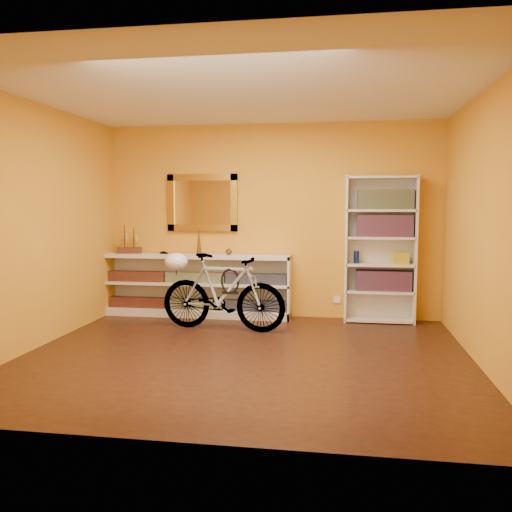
% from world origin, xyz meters
% --- Properties ---
extents(floor, '(4.50, 4.00, 0.01)m').
position_xyz_m(floor, '(0.00, 0.00, -0.01)').
color(floor, black).
rests_on(floor, ground).
extents(ceiling, '(4.50, 4.00, 0.01)m').
position_xyz_m(ceiling, '(0.00, 0.00, 2.60)').
color(ceiling, silver).
rests_on(ceiling, ground).
extents(back_wall, '(4.50, 0.01, 2.60)m').
position_xyz_m(back_wall, '(0.00, 2.00, 1.30)').
color(back_wall, orange).
rests_on(back_wall, ground).
extents(left_wall, '(0.01, 4.00, 2.60)m').
position_xyz_m(left_wall, '(-2.25, 0.00, 1.30)').
color(left_wall, orange).
rests_on(left_wall, ground).
extents(right_wall, '(0.01, 4.00, 2.60)m').
position_xyz_m(right_wall, '(2.25, 0.00, 1.30)').
color(right_wall, orange).
rests_on(right_wall, ground).
extents(gilt_mirror, '(0.98, 0.06, 0.78)m').
position_xyz_m(gilt_mirror, '(-0.95, 1.97, 1.55)').
color(gilt_mirror, olive).
rests_on(gilt_mirror, back_wall).
extents(wall_socket, '(0.09, 0.02, 0.09)m').
position_xyz_m(wall_socket, '(0.90, 1.99, 0.25)').
color(wall_socket, silver).
rests_on(wall_socket, back_wall).
extents(console_unit, '(2.60, 0.35, 0.85)m').
position_xyz_m(console_unit, '(-1.01, 1.81, 0.42)').
color(console_unit, silver).
rests_on(console_unit, floor).
extents(cd_row_lower, '(2.50, 0.13, 0.14)m').
position_xyz_m(cd_row_lower, '(-1.01, 1.79, 0.17)').
color(cd_row_lower, black).
rests_on(cd_row_lower, console_unit).
extents(cd_row_upper, '(2.50, 0.13, 0.14)m').
position_xyz_m(cd_row_upper, '(-1.01, 1.79, 0.54)').
color(cd_row_upper, navy).
rests_on(cd_row_upper, console_unit).
extents(model_ship, '(0.35, 0.21, 0.39)m').
position_xyz_m(model_ship, '(-1.96, 1.81, 1.05)').
color(model_ship, '#462113').
rests_on(model_ship, console_unit).
extents(toy_car, '(0.00, 0.00, 0.00)m').
position_xyz_m(toy_car, '(-1.46, 1.81, 0.85)').
color(toy_car, black).
rests_on(toy_car, console_unit).
extents(bronze_ornament, '(0.07, 0.07, 0.38)m').
position_xyz_m(bronze_ornament, '(-0.96, 1.81, 1.04)').
color(bronze_ornament, brown).
rests_on(bronze_ornament, console_unit).
extents(decorative_orb, '(0.09, 0.09, 0.09)m').
position_xyz_m(decorative_orb, '(-0.55, 1.81, 0.89)').
color(decorative_orb, brown).
rests_on(decorative_orb, console_unit).
extents(bookcase, '(0.90, 0.30, 1.90)m').
position_xyz_m(bookcase, '(1.44, 1.84, 0.95)').
color(bookcase, silver).
rests_on(bookcase, floor).
extents(book_row_a, '(0.70, 0.22, 0.26)m').
position_xyz_m(book_row_a, '(1.49, 1.84, 0.55)').
color(book_row_a, maroon).
rests_on(book_row_a, bookcase).
extents(book_row_b, '(0.70, 0.22, 0.28)m').
position_xyz_m(book_row_b, '(1.49, 1.84, 1.25)').
color(book_row_b, maroon).
rests_on(book_row_b, bookcase).
extents(book_row_c, '(0.70, 0.22, 0.25)m').
position_xyz_m(book_row_c, '(1.49, 1.84, 1.59)').
color(book_row_c, '#174053').
rests_on(book_row_c, bookcase).
extents(travel_mug, '(0.07, 0.07, 0.16)m').
position_xyz_m(travel_mug, '(1.14, 1.82, 0.85)').
color(travel_mug, '#162899').
rests_on(travel_mug, bookcase).
extents(red_tin, '(0.18, 0.18, 0.17)m').
position_xyz_m(red_tin, '(1.24, 1.87, 1.55)').
color(red_tin, maroon).
rests_on(red_tin, bookcase).
extents(yellow_bag, '(0.22, 0.17, 0.15)m').
position_xyz_m(yellow_bag, '(1.69, 1.80, 0.84)').
color(yellow_bag, gold).
rests_on(yellow_bag, bookcase).
extents(bicycle, '(0.59, 1.63, 0.94)m').
position_xyz_m(bicycle, '(-0.47, 1.06, 0.47)').
color(bicycle, silver).
rests_on(bicycle, floor).
extents(helmet, '(0.29, 0.27, 0.22)m').
position_xyz_m(helmet, '(-1.07, 1.13, 0.82)').
color(helmet, white).
rests_on(helmet, bicycle).
extents(u_lock, '(0.23, 0.02, 0.23)m').
position_xyz_m(u_lock, '(-0.37, 1.05, 0.61)').
color(u_lock, black).
rests_on(u_lock, bicycle).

